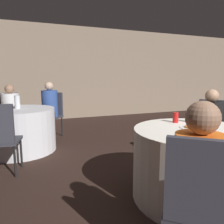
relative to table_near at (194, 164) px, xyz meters
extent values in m
plane|color=black|center=(0.24, -0.07, -0.37)|extent=(16.00, 16.00, 0.00)
cube|color=gray|center=(0.24, 5.08, 1.03)|extent=(16.00, 0.06, 2.80)
cylinder|color=white|center=(0.00, 0.00, 0.00)|extent=(1.26, 1.26, 0.74)
cylinder|color=silver|center=(-1.74, 2.29, 0.00)|extent=(1.18, 1.18, 0.74)
cube|color=#383842|center=(-0.62, -0.72, 0.07)|extent=(0.56, 0.56, 0.04)
cube|color=#383842|center=(-0.74, -0.86, 0.33)|extent=(0.32, 0.29, 0.49)
cylinder|color=black|center=(-0.64, -0.48, -0.16)|extent=(0.03, 0.03, 0.42)
cube|color=#383842|center=(0.77, 0.56, 0.07)|extent=(0.56, 0.56, 0.04)
cube|color=#383842|center=(0.91, 0.67, 0.33)|extent=(0.27, 0.34, 0.49)
cylinder|color=black|center=(0.73, 0.33, -0.16)|extent=(0.03, 0.03, 0.42)
cylinder|color=black|center=(0.53, 0.60, -0.16)|extent=(0.03, 0.03, 0.42)
cylinder|color=black|center=(1.00, 0.53, -0.16)|extent=(0.03, 0.03, 0.42)
cylinder|color=black|center=(0.80, 0.80, -0.16)|extent=(0.03, 0.03, 0.42)
cube|color=#383842|center=(-1.16, 2.99, 0.07)|extent=(0.56, 0.56, 0.04)
cube|color=#383842|center=(-1.05, 3.13, 0.33)|extent=(0.33, 0.28, 0.49)
cylinder|color=black|center=(-1.14, 2.75, -0.16)|extent=(0.03, 0.03, 0.42)
cylinder|color=black|center=(-1.40, 2.97, -0.16)|extent=(0.03, 0.03, 0.42)
cylinder|color=black|center=(-0.92, 3.01, -0.16)|extent=(0.03, 0.03, 0.42)
cylinder|color=black|center=(-1.18, 3.23, -0.16)|extent=(0.03, 0.03, 0.42)
cube|color=#383842|center=(-1.91, 1.40, 0.07)|extent=(0.47, 0.47, 0.04)
cylinder|color=black|center=(-1.71, 1.53, -0.16)|extent=(0.03, 0.03, 0.42)
cylinder|color=black|center=(-1.78, 1.20, -0.16)|extent=(0.03, 0.03, 0.42)
cube|color=#383842|center=(-1.92, 3.18, 0.07)|extent=(0.47, 0.47, 0.04)
cube|color=#383842|center=(-1.96, 3.35, 0.33)|extent=(0.38, 0.13, 0.49)
cylinder|color=black|center=(-1.72, 3.05, -0.16)|extent=(0.03, 0.03, 0.42)
cylinder|color=black|center=(-2.05, 2.98, -0.16)|extent=(0.03, 0.03, 0.42)
cylinder|color=black|center=(-1.79, 3.38, -0.16)|extent=(0.03, 0.03, 0.42)
cylinder|color=black|center=(-2.12, 3.31, -0.16)|extent=(0.03, 0.03, 0.42)
cylinder|color=#33384C|center=(-0.48, -0.55, -0.14)|extent=(0.24, 0.24, 0.46)
cube|color=#33384C|center=(-0.55, -0.64, 0.14)|extent=(0.43, 0.44, 0.12)
cylinder|color=orange|center=(-0.62, -0.72, 0.32)|extent=(0.31, 0.31, 0.47)
sphere|color=#997056|center=(-0.62, -0.72, 0.66)|extent=(0.21, 0.21, 0.21)
cylinder|color=#282828|center=(-1.30, 2.82, -0.14)|extent=(0.24, 0.24, 0.46)
cube|color=#282828|center=(-1.23, 2.90, 0.14)|extent=(0.44, 0.44, 0.12)
cylinder|color=#33519E|center=(-1.16, 2.99, 0.36)|extent=(0.33, 0.33, 0.55)
sphere|color=#DBB293|center=(-1.16, 2.99, 0.72)|extent=(0.18, 0.18, 0.18)
cylinder|color=#33384C|center=(-1.88, 2.96, -0.14)|extent=(0.24, 0.24, 0.46)
cube|color=#33384C|center=(-1.90, 3.07, 0.14)|extent=(0.39, 0.38, 0.12)
cylinder|color=white|center=(-1.92, 3.18, 0.33)|extent=(0.35, 0.35, 0.49)
sphere|color=#997056|center=(-1.92, 3.18, 0.67)|extent=(0.18, 0.18, 0.18)
cylinder|color=#4C4238|center=(0.59, 0.43, -0.14)|extent=(0.24, 0.24, 0.46)
cube|color=#4C4238|center=(0.68, 0.50, 0.14)|extent=(0.43, 0.43, 0.12)
cylinder|color=black|center=(0.77, 0.56, 0.32)|extent=(0.31, 0.31, 0.47)
sphere|color=tan|center=(0.77, 0.56, 0.65)|extent=(0.18, 0.18, 0.18)
cylinder|color=white|center=(0.02, 0.08, 0.37)|extent=(0.25, 0.25, 0.01)
cylinder|color=#B25B23|center=(0.02, 0.08, 0.38)|extent=(0.15, 0.15, 0.01)
cylinder|color=silver|center=(0.20, 0.35, 0.43)|extent=(0.07, 0.07, 0.12)
cylinder|color=red|center=(0.03, 0.37, 0.43)|extent=(0.07, 0.07, 0.12)
cylinder|color=silver|center=(-1.75, 2.31, 0.48)|extent=(0.09, 0.09, 0.23)
camera|label=1|loc=(-1.58, -1.72, 0.90)|focal=35.00mm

